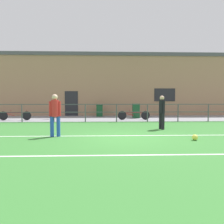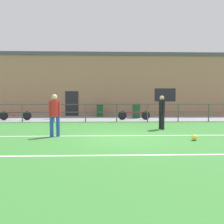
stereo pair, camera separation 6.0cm
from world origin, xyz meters
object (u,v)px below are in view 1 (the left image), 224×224
(trash_bin_0, at_px, (100,111))
(soccer_ball_match, at_px, (195,137))
(bicycle_parked_1, at_px, (134,115))
(player_goalkeeper, at_px, (162,110))
(player_striker, at_px, (55,113))
(bicycle_parked_0, at_px, (15,116))
(trash_bin_1, at_px, (136,111))
(spectator_child, at_px, (52,111))

(trash_bin_0, bearing_deg, soccer_ball_match, -71.27)
(bicycle_parked_1, bearing_deg, player_goalkeeper, -81.13)
(soccer_ball_match, bearing_deg, player_striker, 168.74)
(player_goalkeeper, height_order, soccer_ball_match, player_goalkeeper)
(bicycle_parked_0, height_order, trash_bin_1, trash_bin_1)
(bicycle_parked_1, bearing_deg, trash_bin_0, 129.86)
(spectator_child, distance_m, bicycle_parked_1, 5.84)
(bicycle_parked_1, xyz_separation_m, trash_bin_1, (0.35, 1.36, 0.23))
(player_goalkeeper, height_order, spectator_child, player_goalkeeper)
(player_goalkeeper, bearing_deg, bicycle_parked_0, -135.84)
(player_striker, distance_m, trash_bin_0, 9.82)
(bicycle_parked_0, bearing_deg, player_goalkeeper, -28.35)
(spectator_child, distance_m, trash_bin_1, 6.20)
(soccer_ball_match, height_order, trash_bin_0, trash_bin_0)
(player_striker, bearing_deg, spectator_child, -86.73)
(bicycle_parked_0, relative_size, trash_bin_0, 2.27)
(spectator_child, distance_m, bicycle_parked_0, 2.45)
(player_goalkeeper, distance_m, soccer_ball_match, 3.17)
(player_goalkeeper, distance_m, bicycle_parked_0, 10.13)
(player_goalkeeper, bearing_deg, bicycle_parked_1, 171.38)
(soccer_ball_match, distance_m, bicycle_parked_0, 12.21)
(soccer_ball_match, relative_size, trash_bin_1, 0.20)
(player_goalkeeper, bearing_deg, trash_bin_1, 166.20)
(player_striker, xyz_separation_m, trash_bin_1, (4.42, 8.13, -0.40))
(bicycle_parked_0, bearing_deg, soccer_ball_match, -39.87)
(bicycle_parked_0, relative_size, trash_bin_1, 2.02)
(spectator_child, xyz_separation_m, bicycle_parked_1, (5.80, -0.62, -0.29))
(player_striker, relative_size, trash_bin_0, 1.76)
(player_goalkeeper, xyz_separation_m, trash_bin_0, (-3.17, 7.70, -0.44))
(bicycle_parked_1, bearing_deg, soccer_ball_match, -81.16)
(bicycle_parked_1, height_order, trash_bin_1, trash_bin_1)
(player_goalkeeper, relative_size, bicycle_parked_1, 0.74)
(spectator_child, bearing_deg, soccer_ball_match, 144.44)
(spectator_child, height_order, bicycle_parked_0, spectator_child)
(soccer_ball_match, bearing_deg, trash_bin_0, 108.73)
(player_goalkeeper, xyz_separation_m, player_striker, (-4.82, -1.97, 0.02))
(player_goalkeeper, relative_size, bicycle_parked_0, 0.76)
(bicycle_parked_0, xyz_separation_m, trash_bin_0, (5.73, 2.90, 0.17))
(spectator_child, relative_size, trash_bin_1, 0.99)
(soccer_ball_match, bearing_deg, spectator_child, 129.75)
(bicycle_parked_1, distance_m, trash_bin_1, 1.43)
(spectator_child, bearing_deg, trash_bin_0, -131.34)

